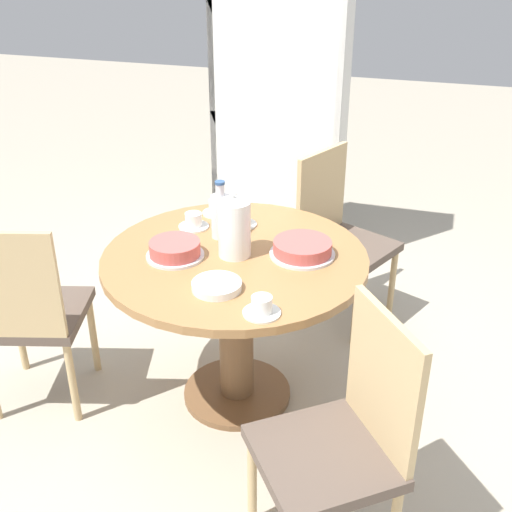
# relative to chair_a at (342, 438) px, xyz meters

# --- Properties ---
(ground_plane) EXTENTS (14.00, 14.00, 0.00)m
(ground_plane) POSITION_rel_chair_a_xyz_m (-0.59, 0.66, -0.49)
(ground_plane) COLOR #B2A893
(dining_table) EXTENTS (1.11, 1.11, 0.74)m
(dining_table) POSITION_rel_chair_a_xyz_m (-0.59, 0.66, 0.07)
(dining_table) COLOR brown
(dining_table) RESTS_ON ground_plane
(chair_a) EXTENTS (0.59, 0.59, 0.93)m
(chair_a) POSITION_rel_chair_a_xyz_m (0.00, 0.00, 0.00)
(chair_a) COLOR tan
(chair_a) RESTS_ON ground_plane
(chair_b) EXTENTS (0.55, 0.55, 0.93)m
(chair_b) POSITION_rel_chair_a_xyz_m (-0.29, 1.49, 0.00)
(chair_b) COLOR tan
(chair_b) RESTS_ON ground_plane
(chair_c) EXTENTS (0.52, 0.52, 0.93)m
(chair_c) POSITION_rel_chair_a_xyz_m (-1.42, 0.36, 0.00)
(chair_c) COLOR tan
(chair_c) RESTS_ON ground_plane
(bookshelf) EXTENTS (0.80, 0.28, 1.91)m
(bookshelf) POSITION_rel_chair_a_xyz_m (-0.81, 2.13, 0.44)
(bookshelf) COLOR silver
(bookshelf) RESTS_ON ground_plane
(coffee_pot) EXTENTS (0.14, 0.14, 0.28)m
(coffee_pot) POSITION_rel_chair_a_xyz_m (-0.59, 0.66, 0.38)
(coffee_pot) COLOR white
(coffee_pot) RESTS_ON dining_table
(water_bottle) EXTENTS (0.08, 0.08, 0.26)m
(water_bottle) POSITION_rel_chair_a_xyz_m (-0.70, 0.81, 0.36)
(water_bottle) COLOR silver
(water_bottle) RESTS_ON dining_table
(cake_main) EXTENTS (0.27, 0.27, 0.06)m
(cake_main) POSITION_rel_chair_a_xyz_m (-0.32, 0.74, 0.28)
(cake_main) COLOR silver
(cake_main) RESTS_ON dining_table
(cake_second) EXTENTS (0.24, 0.24, 0.07)m
(cake_second) POSITION_rel_chair_a_xyz_m (-0.82, 0.57, 0.28)
(cake_second) COLOR silver
(cake_second) RESTS_ON dining_table
(cup_a) EXTENTS (0.14, 0.14, 0.07)m
(cup_a) POSITION_rel_chair_a_xyz_m (-0.65, 0.95, 0.28)
(cup_a) COLOR silver
(cup_a) RESTS_ON dining_table
(cup_b) EXTENTS (0.14, 0.14, 0.07)m
(cup_b) POSITION_rel_chair_a_xyz_m (-0.81, 1.03, 0.28)
(cup_b) COLOR silver
(cup_b) RESTS_ON dining_table
(cup_c) EXTENTS (0.14, 0.14, 0.07)m
(cup_c) POSITION_rel_chair_a_xyz_m (-0.86, 0.86, 0.28)
(cup_c) COLOR silver
(cup_c) RESTS_ON dining_table
(cup_d) EXTENTS (0.14, 0.14, 0.07)m
(cup_d) POSITION_rel_chair_a_xyz_m (-0.35, 0.26, 0.28)
(cup_d) COLOR silver
(cup_d) RESTS_ON dining_table
(plate_stack) EXTENTS (0.19, 0.19, 0.03)m
(plate_stack) POSITION_rel_chair_a_xyz_m (-0.56, 0.37, 0.27)
(plate_stack) COLOR white
(plate_stack) RESTS_ON dining_table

